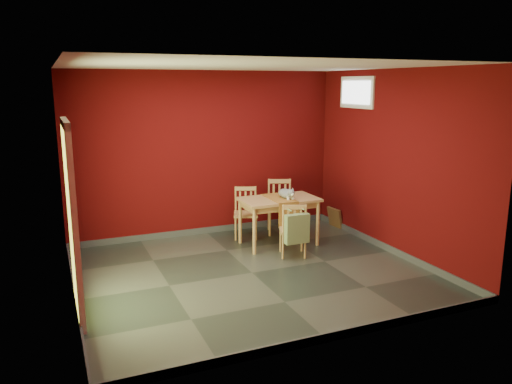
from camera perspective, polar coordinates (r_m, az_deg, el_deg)
name	(u,v)px	position (r m, az deg, el deg)	size (l,w,h in m)	color
ground	(252,273)	(6.78, -0.47, -9.21)	(4.50, 4.50, 0.00)	#2D342D
room_shell	(252,269)	(6.76, -0.47, -8.82)	(4.50, 4.50, 4.50)	#4D0708
doorway	(71,216)	(5.60, -20.39, -2.55)	(0.06, 1.01, 2.13)	#B7D838
window	(357,92)	(8.26, 11.42, 11.10)	(0.05, 0.90, 0.50)	white
outlet_plate	(291,207)	(9.06, 4.07, -1.72)	(0.08, 0.01, 0.12)	silver
dining_table	(279,204)	(7.77, 2.63, -1.38)	(1.20, 0.70, 0.75)	tan
table_runner	(282,203)	(7.65, 3.01, -1.29)	(0.34, 0.70, 0.35)	#976226
chair_far_left	(246,212)	(8.21, -1.19, -2.29)	(0.50, 0.50, 0.82)	tan
chair_far_right	(280,206)	(8.45, 2.74, -1.60)	(0.55, 0.55, 0.90)	tan
chair_near	(293,229)	(7.31, 4.27, -4.24)	(0.48, 0.48, 0.81)	tan
tote_bag	(297,229)	(7.10, 4.70, -4.19)	(0.36, 0.20, 0.49)	#778F5B
cat	(286,192)	(7.73, 3.45, 0.02)	(0.21, 0.40, 0.20)	slate
picture_frame	(335,218)	(8.92, 8.99, -2.90)	(0.14, 0.35, 0.35)	brown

